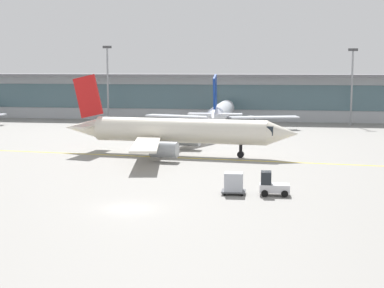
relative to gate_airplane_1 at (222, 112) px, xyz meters
name	(u,v)px	position (x,y,z in m)	size (l,w,h in m)	color
ground_plane	(129,208)	(-0.15, -62.63, -2.98)	(400.00, 400.00, 0.00)	gray
taxiway_centreline_stripe	(177,158)	(-1.33, -36.05, -2.98)	(110.00, 0.36, 0.01)	yellow
terminal_concourse	(231,96)	(-0.15, 18.45, 1.94)	(218.25, 11.00, 9.60)	#B2B7BC
gate_airplane_1	(222,112)	(0.00, 0.00, 0.00)	(27.90, 29.95, 9.94)	silver
taxiing_regional_jet	(177,131)	(-1.73, -34.02, 0.08)	(30.79, 28.49, 10.19)	silver
baggage_tug	(272,185)	(10.83, -55.92, -2.09)	(2.66, 1.72, 2.10)	silver
cargo_dolly_lead	(234,183)	(7.49, -56.06, -1.93)	(2.17, 1.69, 1.94)	#595B60
apron_light_mast_1	(108,80)	(-24.59, 10.24, 5.39)	(1.80, 0.36, 15.35)	gray
apron_light_mast_2	(352,83)	(23.79, 9.74, 5.00)	(1.80, 0.36, 14.58)	gray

